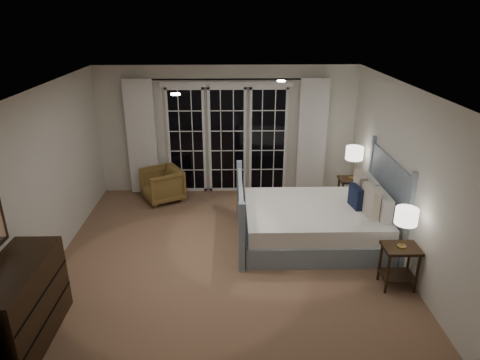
{
  "coord_description": "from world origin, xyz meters",
  "views": [
    {
      "loc": [
        0.06,
        -5.62,
        3.44
      ],
      "look_at": [
        0.2,
        0.38,
        1.05
      ],
      "focal_mm": 32.0,
      "sensor_mm": 36.0,
      "label": 1
    }
  ],
  "objects_px": {
    "dresser": "(19,306)",
    "lamp_right": "(354,153)",
    "lamp_left": "(406,217)",
    "bed": "(317,221)",
    "armchair": "(162,185)",
    "nightstand_right": "(351,189)",
    "nightstand_left": "(399,261)"
  },
  "relations": [
    {
      "from": "dresser",
      "to": "lamp_right",
      "type": "bearing_deg",
      "value": 36.73
    },
    {
      "from": "lamp_right",
      "to": "lamp_left",
      "type": "bearing_deg",
      "value": -90.19
    },
    {
      "from": "bed",
      "to": "armchair",
      "type": "height_order",
      "value": "bed"
    },
    {
      "from": "nightstand_right",
      "to": "lamp_right",
      "type": "relative_size",
      "value": 0.98
    },
    {
      "from": "nightstand_right",
      "to": "lamp_right",
      "type": "height_order",
      "value": "lamp_right"
    },
    {
      "from": "nightstand_left",
      "to": "lamp_right",
      "type": "height_order",
      "value": "lamp_right"
    },
    {
      "from": "lamp_left",
      "to": "lamp_right",
      "type": "relative_size",
      "value": 0.91
    },
    {
      "from": "nightstand_left",
      "to": "bed",
      "type": "bearing_deg",
      "value": 123.98
    },
    {
      "from": "bed",
      "to": "nightstand_left",
      "type": "height_order",
      "value": "bed"
    },
    {
      "from": "nightstand_right",
      "to": "dresser",
      "type": "distance_m",
      "value": 5.61
    },
    {
      "from": "bed",
      "to": "nightstand_left",
      "type": "bearing_deg",
      "value": -56.02
    },
    {
      "from": "lamp_left",
      "to": "dresser",
      "type": "distance_m",
      "value": 4.61
    },
    {
      "from": "nightstand_left",
      "to": "dresser",
      "type": "relative_size",
      "value": 0.44
    },
    {
      "from": "bed",
      "to": "dresser",
      "type": "distance_m",
      "value": 4.25
    },
    {
      "from": "lamp_right",
      "to": "dresser",
      "type": "relative_size",
      "value": 0.45
    },
    {
      "from": "armchair",
      "to": "nightstand_left",
      "type": "bearing_deg",
      "value": 22.04
    },
    {
      "from": "bed",
      "to": "lamp_right",
      "type": "xyz_separation_m",
      "value": [
        0.85,
        1.18,
        0.73
      ]
    },
    {
      "from": "lamp_left",
      "to": "nightstand_right",
      "type": "bearing_deg",
      "value": 89.81
    },
    {
      "from": "nightstand_right",
      "to": "lamp_right",
      "type": "distance_m",
      "value": 0.68
    },
    {
      "from": "lamp_left",
      "to": "armchair",
      "type": "relative_size",
      "value": 0.78
    },
    {
      "from": "nightstand_right",
      "to": "dresser",
      "type": "height_order",
      "value": "dresser"
    },
    {
      "from": "nightstand_left",
      "to": "armchair",
      "type": "relative_size",
      "value": 0.85
    },
    {
      "from": "lamp_left",
      "to": "bed",
      "type": "bearing_deg",
      "value": 123.98
    },
    {
      "from": "nightstand_left",
      "to": "lamp_left",
      "type": "bearing_deg",
      "value": -14.04
    },
    {
      "from": "nightstand_right",
      "to": "dresser",
      "type": "bearing_deg",
      "value": -143.27
    },
    {
      "from": "nightstand_left",
      "to": "dresser",
      "type": "distance_m",
      "value": 4.58
    },
    {
      "from": "nightstand_right",
      "to": "lamp_left",
      "type": "relative_size",
      "value": 1.08
    },
    {
      "from": "bed",
      "to": "lamp_left",
      "type": "height_order",
      "value": "bed"
    },
    {
      "from": "armchair",
      "to": "bed",
      "type": "bearing_deg",
      "value": 30.08
    },
    {
      "from": "lamp_right",
      "to": "armchair",
      "type": "height_order",
      "value": "lamp_right"
    },
    {
      "from": "nightstand_right",
      "to": "bed",
      "type": "bearing_deg",
      "value": -125.92
    },
    {
      "from": "nightstand_right",
      "to": "armchair",
      "type": "distance_m",
      "value": 3.55
    }
  ]
}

